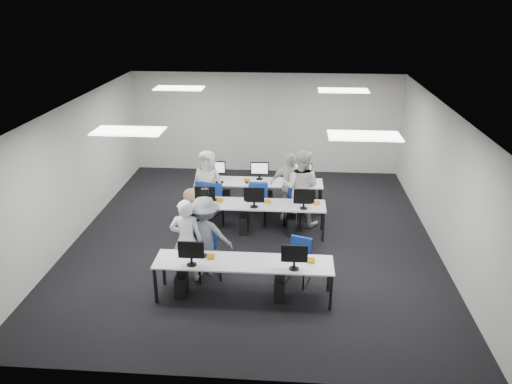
# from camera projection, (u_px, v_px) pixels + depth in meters

# --- Properties ---
(room) EXTENTS (9.00, 9.02, 3.00)m
(room) POSITION_uv_depth(u_px,v_px,m) (254.00, 175.00, 10.82)
(room) COLOR black
(room) RESTS_ON ground
(ceiling_panels) EXTENTS (5.20, 4.60, 0.02)m
(ceiling_panels) POSITION_uv_depth(u_px,v_px,m) (254.00, 107.00, 10.26)
(ceiling_panels) COLOR white
(ceiling_panels) RESTS_ON room
(desk_front) EXTENTS (3.20, 0.70, 0.73)m
(desk_front) POSITION_uv_depth(u_px,v_px,m) (244.00, 264.00, 8.92)
(desk_front) COLOR silver
(desk_front) RESTS_ON ground
(desk_mid) EXTENTS (3.20, 0.70, 0.73)m
(desk_mid) POSITION_uv_depth(u_px,v_px,m) (255.00, 206.00, 11.32)
(desk_mid) COLOR silver
(desk_mid) RESTS_ON ground
(desk_back) EXTENTS (3.20, 0.70, 0.73)m
(desk_back) POSITION_uv_depth(u_px,v_px,m) (259.00, 184.00, 12.61)
(desk_back) COLOR silver
(desk_back) RESTS_ON ground
(equipment_front) EXTENTS (2.51, 0.41, 1.19)m
(equipment_front) POSITION_uv_depth(u_px,v_px,m) (233.00, 280.00, 9.04)
(equipment_front) COLOR #0C4CA1
(equipment_front) RESTS_ON desk_front
(equipment_mid) EXTENTS (2.91, 0.41, 1.19)m
(equipment_mid) POSITION_uv_depth(u_px,v_px,m) (246.00, 219.00, 11.44)
(equipment_mid) COLOR white
(equipment_mid) RESTS_ON desk_mid
(equipment_back) EXTENTS (2.91, 0.41, 1.19)m
(equipment_back) POSITION_uv_depth(u_px,v_px,m) (266.00, 195.00, 12.74)
(equipment_back) COLOR white
(equipment_back) RESTS_ON desk_back
(chair_0) EXTENTS (0.57, 0.60, 0.90)m
(chair_0) POSITION_uv_depth(u_px,v_px,m) (208.00, 264.00, 9.70)
(chair_0) COLOR navy
(chair_0) RESTS_ON ground
(chair_1) EXTENTS (0.56, 0.59, 0.89)m
(chair_1) POSITION_uv_depth(u_px,v_px,m) (297.00, 269.00, 9.53)
(chair_1) COLOR navy
(chair_1) RESTS_ON ground
(chair_2) EXTENTS (0.54, 0.57, 0.92)m
(chair_2) POSITION_uv_depth(u_px,v_px,m) (214.00, 211.00, 11.97)
(chair_2) COLOR navy
(chair_2) RESTS_ON ground
(chair_3) EXTENTS (0.49, 0.53, 0.95)m
(chair_3) POSITION_uv_depth(u_px,v_px,m) (257.00, 211.00, 11.98)
(chair_3) COLOR navy
(chair_3) RESTS_ON ground
(chair_4) EXTENTS (0.58, 0.60, 0.91)m
(chair_4) POSITION_uv_depth(u_px,v_px,m) (295.00, 212.00, 11.92)
(chair_4) COLOR navy
(chair_4) RESTS_ON ground
(chair_5) EXTENTS (0.55, 0.59, 0.94)m
(chair_5) POSITION_uv_depth(u_px,v_px,m) (208.00, 204.00, 12.38)
(chair_5) COLOR navy
(chair_5) RESTS_ON ground
(chair_6) EXTENTS (0.57, 0.60, 0.98)m
(chair_6) POSITION_uv_depth(u_px,v_px,m) (257.00, 206.00, 12.24)
(chair_6) COLOR navy
(chair_6) RESTS_ON ground
(chair_7) EXTENTS (0.45, 0.49, 0.91)m
(chair_7) POSITION_uv_depth(u_px,v_px,m) (297.00, 207.00, 12.24)
(chair_7) COLOR navy
(chair_7) RESTS_ON ground
(handbag) EXTENTS (0.41, 0.28, 0.32)m
(handbag) POSITION_uv_depth(u_px,v_px,m) (191.00, 195.00, 11.36)
(handbag) COLOR tan
(handbag) RESTS_ON desk_mid
(student_0) EXTENTS (0.63, 0.43, 1.67)m
(student_0) POSITION_uv_depth(u_px,v_px,m) (186.00, 240.00, 9.43)
(student_0) COLOR white
(student_0) RESTS_ON ground
(student_1) EXTENTS (1.06, 0.93, 1.84)m
(student_1) POSITION_uv_depth(u_px,v_px,m) (301.00, 187.00, 11.71)
(student_1) COLOR white
(student_1) RESTS_ON ground
(student_2) EXTENTS (0.92, 0.73, 1.66)m
(student_2) POSITION_uv_depth(u_px,v_px,m) (208.00, 183.00, 12.21)
(student_2) COLOR white
(student_2) RESTS_ON ground
(student_3) EXTENTS (1.06, 0.68, 1.67)m
(student_3) POSITION_uv_depth(u_px,v_px,m) (289.00, 186.00, 12.02)
(student_3) COLOR white
(student_3) RESTS_ON ground
(photographer) EXTENTS (1.05, 0.61, 1.62)m
(photographer) POSITION_uv_depth(u_px,v_px,m) (205.00, 236.00, 9.64)
(photographer) COLOR slate
(photographer) RESTS_ON ground
(dslr_camera) EXTENTS (0.14, 0.18, 0.10)m
(dslr_camera) POSITION_uv_depth(u_px,v_px,m) (205.00, 191.00, 9.48)
(dslr_camera) COLOR black
(dslr_camera) RESTS_ON photographer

